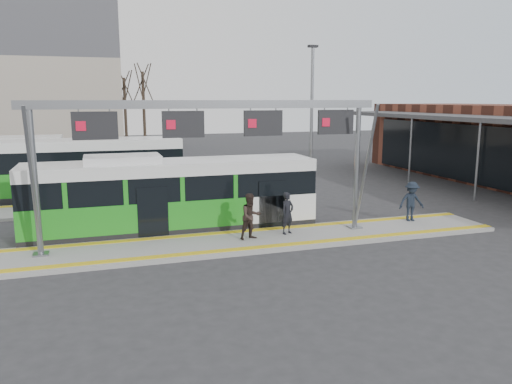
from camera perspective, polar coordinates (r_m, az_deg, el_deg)
ground at (r=18.86m, az=-3.26°, el=-6.04°), size 120.00×120.00×0.00m
platform_main at (r=18.83m, az=-3.26°, el=-5.82°), size 22.00×3.00×0.15m
platform_second at (r=26.05m, az=-16.32°, el=-1.62°), size 20.00×3.00×0.15m
tactile_main at (r=18.81m, az=-3.27°, el=-5.57°), size 22.00×2.65×0.02m
tactile_second at (r=27.16m, az=-16.40°, el=-0.95°), size 20.00×0.35×0.02m
gantry at (r=18.27m, az=-4.67°, el=7.13°), size 13.00×1.68×5.20m
hero_bus at (r=20.76m, az=-9.53°, el=-0.44°), size 11.69×2.49×3.21m
bg_bus_green at (r=29.28m, az=-21.27°, el=2.41°), size 12.90×2.93×3.22m
passenger_a at (r=19.62m, az=3.62°, el=-2.43°), size 0.72×0.62×1.66m
passenger_b at (r=18.81m, az=-0.60°, el=-2.81°), size 0.99×0.85×1.76m
passenger_c at (r=22.67m, az=17.34°, el=-1.03°), size 1.19×0.79×1.73m
tree_left at (r=50.12m, az=-14.82°, el=11.33°), size 1.40×1.40×8.36m
tree_mid at (r=49.74m, az=-12.80°, el=12.00°), size 1.40×1.40×9.02m
lamp_east at (r=26.25m, az=6.35°, el=8.10°), size 0.50×0.25×8.07m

